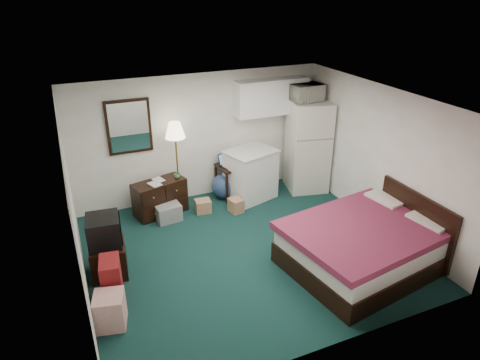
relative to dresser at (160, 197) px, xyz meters
name	(u,v)px	position (x,y,z in m)	size (l,w,h in m)	color
floor	(246,251)	(0.99, -1.80, -0.33)	(5.00, 4.50, 0.01)	black
ceiling	(248,102)	(0.99, -1.80, 2.17)	(5.00, 4.50, 0.01)	beige
walls	(247,182)	(0.99, -1.80, 0.92)	(5.01, 4.51, 2.50)	beige
mirror	(129,127)	(-0.36, 0.42, 1.32)	(0.80, 0.06, 1.00)	white
upper_cabinets	(271,97)	(2.44, 0.27, 1.62)	(1.50, 0.35, 0.70)	white
headboard	(415,222)	(3.45, -2.87, 0.22)	(0.06, 1.56, 1.00)	black
dresser	(160,197)	(0.00, 0.00, 0.00)	(0.97, 0.44, 0.66)	black
floor_lamp	(177,166)	(0.40, 0.10, 0.53)	(0.37, 0.37, 1.72)	gold
desk	(232,181)	(1.52, 0.13, 0.01)	(0.54, 0.54, 0.68)	black
exercise_ball	(224,186)	(1.35, 0.12, -0.07)	(0.52, 0.52, 0.52)	navy
kitchen_counter	(251,175)	(1.84, -0.08, 0.16)	(0.90, 0.69, 0.99)	white
fridge	(308,146)	(3.12, -0.12, 0.61)	(0.78, 0.78, 1.89)	silver
bed	(363,246)	(2.47, -2.87, 0.02)	(2.22, 1.73, 0.71)	maroon
tv_stand	(109,259)	(-1.15, -1.53, -0.08)	(0.51, 0.55, 0.51)	black
suitcase	(112,281)	(-1.19, -2.18, 0.01)	(0.26, 0.42, 0.68)	maroon
retail_box	(110,310)	(-1.29, -2.64, -0.10)	(0.37, 0.37, 0.47)	beige
file_bin	(168,213)	(0.06, -0.32, -0.17)	(0.45, 0.33, 0.31)	gray
cardboard_box_a	(203,206)	(0.75, -0.28, -0.21)	(0.29, 0.25, 0.25)	#AA7951
cardboard_box_b	(236,205)	(1.34, -0.52, -0.20)	(0.23, 0.27, 0.27)	#AA7951
laptop	(229,160)	(1.47, 0.13, 0.47)	(0.35, 0.28, 0.24)	black
crt_tv	(104,231)	(-1.16, -1.49, 0.40)	(0.48, 0.52, 0.45)	black
microwave	(307,91)	(3.04, -0.08, 1.76)	(0.60, 0.33, 0.41)	silver
book_a	(150,180)	(-0.18, -0.13, 0.46)	(0.18, 0.02, 0.25)	#AA7951
book_b	(154,176)	(-0.08, 0.02, 0.45)	(0.18, 0.02, 0.24)	#AA7951
mug	(177,175)	(0.36, 0.01, 0.39)	(0.12, 0.09, 0.12)	#518144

